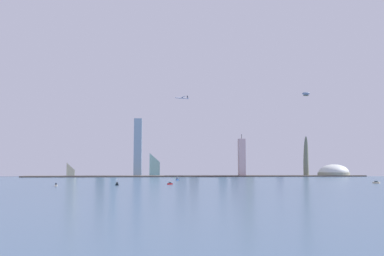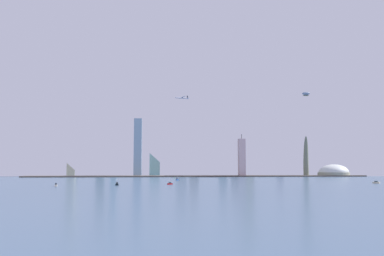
{
  "view_description": "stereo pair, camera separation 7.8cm",
  "coord_description": "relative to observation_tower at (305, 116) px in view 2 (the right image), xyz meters",
  "views": [
    {
      "loc": [
        -95.55,
        -472.39,
        30.14
      ],
      "look_at": [
        -15.01,
        496.72,
        120.63
      ],
      "focal_mm": 36.69,
      "sensor_mm": 36.0,
      "label": 1
    },
    {
      "loc": [
        -95.47,
        -472.4,
        30.14
      ],
      "look_at": [
        -15.01,
        496.72,
        120.63
      ],
      "focal_mm": 36.69,
      "sensor_mm": 36.0,
      "label": 2
    }
  ],
  "objects": [
    {
      "name": "skyscraper_1",
      "position": [
        -427.81,
        22.81,
        -82.5
      ],
      "size": [
        19.64,
        22.36,
        146.06
      ],
      "color": "#86A6C0",
      "rests_on": "ground"
    },
    {
      "name": "skyscraper_5",
      "position": [
        -315.89,
        64.43,
        -109.55
      ],
      "size": [
        27.92,
        17.15,
        95.77
      ],
      "color": "#AAAAA7",
      "rests_on": "ground"
    },
    {
      "name": "skyscraper_6",
      "position": [
        -598.82,
        63.31,
        -76.98
      ],
      "size": [
        20.86,
        26.01,
        157.1
      ],
      "color": "beige",
      "rests_on": "ground"
    },
    {
      "name": "skyscraper_3",
      "position": [
        -385.2,
        42.91,
        -125.59
      ],
      "size": [
        26.33,
        24.91,
        59.88
      ],
      "color": "#86B7B0",
      "rests_on": "ground"
    },
    {
      "name": "boat_2",
      "position": [
        -28.22,
        -373.51,
        -154.0
      ],
      "size": [
        10.45,
        10.11,
        4.01
      ],
      "rotation": [
        0.0,
        0.0,
        2.39
      ],
      "color": "beige",
      "rests_on": "ground"
    },
    {
      "name": "skyscraper_11",
      "position": [
        -167.19,
        69.11,
        -119.5
      ],
      "size": [
        26.03,
        17.41,
        94.71
      ],
      "color": "slate",
      "rests_on": "ground"
    },
    {
      "name": "skyscraper_13",
      "position": [
        -146.22,
        28.95,
        -66.98
      ],
      "size": [
        22.8,
        27.03,
        177.1
      ],
      "color": "#B6B992",
      "rests_on": "ground"
    },
    {
      "name": "skyscraper_8",
      "position": [
        -170.04,
        -18.46,
        -108.75
      ],
      "size": [
        16.43,
        17.05,
        105.21
      ],
      "color": "beige",
      "rests_on": "ground"
    },
    {
      "name": "skyscraper_7",
      "position": [
        -602.43,
        100.27,
        -113.44
      ],
      "size": [
        25.28,
        26.72,
        89.68
      ],
      "color": "slate",
      "rests_on": "ground"
    },
    {
      "name": "observation_tower",
      "position": [
        0.0,
        0.0,
        0.0
      ],
      "size": [
        38.89,
        38.89,
        310.91
      ],
      "color": "slate",
      "rests_on": "ground"
    },
    {
      "name": "skyscraper_0",
      "position": [
        -38.62,
        95.67,
        -128.62
      ],
      "size": [
        12.36,
        27.55,
        59.39
      ],
      "color": "#A08B9A",
      "rests_on": "ground"
    },
    {
      "name": "channel_buoy_1",
      "position": [
        -340.16,
        -110.44,
        -154.34
      ],
      "size": [
        1.01,
        1.01,
        2.38
      ],
      "primitive_type": "cone",
      "color": "green",
      "rests_on": "ground"
    },
    {
      "name": "ground_plane",
      "position": [
        -277.76,
        -504.3,
        -155.53
      ],
      "size": [
        6000.0,
        6000.0,
        0.0
      ],
      "primitive_type": "plane",
      "color": "#425B78"
    },
    {
      "name": "boat_1",
      "position": [
        -515.2,
        -418.35,
        -153.79
      ],
      "size": [
        5.15,
        11.26,
        4.78
      ],
      "rotation": [
        0.0,
        0.0,
        4.92
      ],
      "color": "beige",
      "rests_on": "ground"
    },
    {
      "name": "skyscraper_10",
      "position": [
        -495.69,
        93.92,
        -71.54
      ],
      "size": [
        15.23,
        15.24,
        167.98
      ],
      "color": "#7BACBB",
      "rests_on": "ground"
    },
    {
      "name": "waterfront_pier",
      "position": [
        -277.76,
        -11.35,
        -154.03
      ],
      "size": [
        838.33,
        46.84,
        2.98
      ],
      "primitive_type": "cube",
      "color": "#564E47",
      "rests_on": "ground"
    },
    {
      "name": "skyscraper_9",
      "position": [
        -280.46,
        82.01,
        -118.23
      ],
      "size": [
        23.57,
        27.06,
        79.27
      ],
      "color": "gray",
      "rests_on": "ground"
    },
    {
      "name": "stadium_dome",
      "position": [
        72.16,
        9.05,
        -146.33
      ],
      "size": [
        87.21,
        87.21,
        42.77
      ],
      "color": "gray",
      "rests_on": "ground"
    },
    {
      "name": "channel_buoy_0",
      "position": [
        -57.38,
        -119.49,
        -154.6
      ],
      "size": [
        1.19,
        1.19,
        1.86
      ],
      "primitive_type": "cone",
      "color": "#E54C19",
      "rests_on": "ground"
    },
    {
      "name": "boat_3",
      "position": [
        -357.22,
        -381.69,
        -154.12
      ],
      "size": [
        8.25,
        5.76,
        10.62
      ],
      "rotation": [
        0.0,
        0.0,
        0.4
      ],
      "color": "#B31A1D",
      "rests_on": "ground"
    },
    {
      "name": "skyscraper_4",
      "position": [
        -120.46,
        99.49,
        -94.96
      ],
      "size": [
        15.47,
        18.55,
        148.72
      ],
      "color": "#A08E92",
      "rests_on": "ground"
    },
    {
      "name": "boat_4",
      "position": [
        -434.42,
        -396.24,
        -153.91
      ],
      "size": [
        5.44,
        12.24,
        9.6
      ],
      "rotation": [
        0.0,
        0.0,
        4.8
      ],
      "color": "black",
      "rests_on": "ground"
    },
    {
      "name": "skyscraper_12",
      "position": [
        -530.73,
        94.69,
        -97.38
      ],
      "size": [
        20.74,
        19.82,
        116.28
      ],
      "color": "slate",
      "rests_on": "ground"
    },
    {
      "name": "boat_0",
      "position": [
        -339.15,
        -226.56,
        -153.87
      ],
      "size": [
        5.94,
        6.23,
        10.17
      ],
      "rotation": [
        0.0,
        0.0,
        0.83
      ],
      "color": "#244B88",
      "rests_on": "ground"
    },
    {
      "name": "airplane",
      "position": [
        -319.82,
        -38.55,
        35.5
      ],
      "size": [
        33.28,
        34.73,
        8.05
      ],
      "rotation": [
        0.0,
        0.0,
        3.44
      ],
      "color": "#B6B6CE"
    },
    {
      "name": "skyscraper_2",
      "position": [
        -209.44,
        33.89,
        -118.54
      ],
      "size": [
        20.57,
        16.07,
        77.14
      ],
      "color": "gray",
      "rests_on": "ground"
    }
  ]
}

